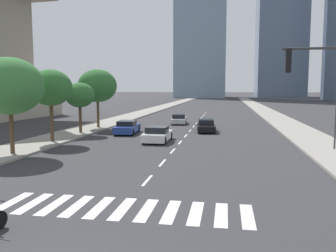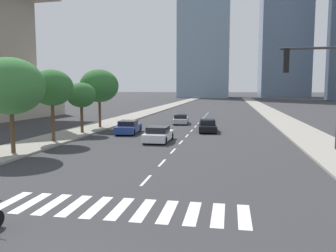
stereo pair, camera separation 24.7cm
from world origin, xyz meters
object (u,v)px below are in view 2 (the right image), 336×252
sedan_white_0 (158,135)px  sedan_black_2 (207,126)px  street_tree_third (81,95)px  street_tree_nearest (10,86)px  street_tree_fourth (99,86)px  sedan_blue_3 (129,127)px  sedan_silver_1 (181,119)px  street_tree_second (52,88)px

sedan_white_0 → sedan_black_2: (3.58, 7.60, -0.03)m
street_tree_third → sedan_black_2: bearing=19.1°
street_tree_nearest → street_tree_fourth: (0.00, 15.60, 0.12)m
sedan_blue_3 → street_tree_fourth: (-4.36, 3.57, 4.09)m
sedan_silver_1 → street_tree_second: bearing=149.3°
street_tree_third → sedan_silver_1: bearing=54.2°
sedan_silver_1 → street_tree_fourth: (-8.12, -6.53, 4.14)m
sedan_blue_3 → street_tree_fourth: street_tree_fourth is taller
sedan_black_2 → street_tree_nearest: size_ratio=0.76×
sedan_white_0 → sedan_black_2: sedan_white_0 is taller
sedan_blue_3 → street_tree_third: size_ratio=0.96×
sedan_silver_1 → street_tree_nearest: street_tree_nearest is taller
sedan_silver_1 → street_tree_fourth: size_ratio=0.69×
sedan_white_0 → sedan_blue_3: (-3.97, 4.62, 0.01)m
sedan_white_0 → sedan_silver_1: size_ratio=0.96×
sedan_silver_1 → sedan_black_2: sedan_black_2 is taller
street_tree_nearest → street_tree_second: (0.00, 5.34, -0.10)m
sedan_black_2 → street_tree_third: (-11.92, -4.13, 3.20)m
sedan_white_0 → street_tree_fourth: 12.38m
sedan_black_2 → street_tree_fourth: (-11.92, 0.58, 4.13)m
street_tree_second → street_tree_third: 5.59m
street_tree_fourth → street_tree_second: bearing=-90.0°
street_tree_nearest → sedan_blue_3: bearing=70.1°
sedan_black_2 → street_tree_nearest: street_tree_nearest is taller
street_tree_nearest → street_tree_second: 5.34m
street_tree_third → sedan_blue_3: bearing=14.6°
sedan_blue_3 → street_tree_nearest: street_tree_nearest is taller
sedan_silver_1 → street_tree_third: size_ratio=0.91×
sedan_silver_1 → street_tree_third: street_tree_third is taller
sedan_black_2 → street_tree_fourth: bearing=-98.3°
sedan_white_0 → sedan_blue_3: size_ratio=0.91×
sedan_white_0 → sedan_blue_3: 6.09m
sedan_silver_1 → street_tree_third: (-8.12, -11.24, 3.21)m
sedan_black_2 → sedan_blue_3: bearing=-73.9°
sedan_blue_3 → street_tree_third: street_tree_third is taller
street_tree_second → sedan_blue_3: bearing=56.9°
sedan_silver_1 → sedan_black_2: (3.80, -7.11, 0.01)m
sedan_blue_3 → street_tree_second: (-4.36, -6.69, 3.87)m
street_tree_nearest → sedan_black_2: bearing=51.6°
sedan_black_2 → street_tree_fourth: size_ratio=0.76×
street_tree_fourth → street_tree_third: bearing=-90.0°
sedan_blue_3 → street_tree_nearest: (-4.36, -12.03, 3.97)m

